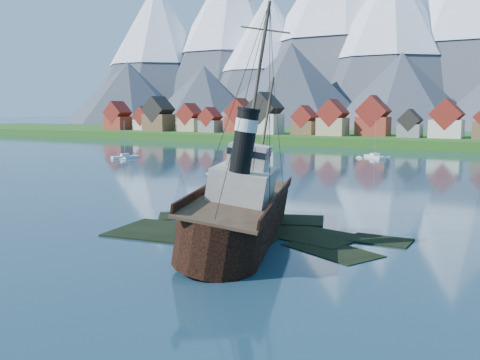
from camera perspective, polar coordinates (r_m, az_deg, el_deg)
The scene contains 9 objects.
ground at distance 57.50m, azimuth -1.27°, elevation -5.76°, with size 1400.00×1400.00×0.00m, color #183445.
shoal at distance 58.54m, azimuth 1.32°, elevation -5.87°, with size 31.71×21.24×1.14m.
shore_bank at distance 220.23m, azimuth 22.23°, elevation 3.59°, with size 600.00×80.00×3.20m, color #164A15.
seawall at distance 182.71m, azimuth 20.62°, elevation 2.95°, with size 600.00×2.50×2.00m, color #3F3D38.
town at distance 209.53m, azimuth 12.63°, elevation 6.25°, with size 250.96×16.69×17.30m.
tugboat_wreck at distance 55.63m, azimuth 0.51°, elevation -2.97°, with size 7.19×31.00×24.56m.
sailboat_a at distance 110.59m, azimuth -1.31°, elevation 0.82°, with size 5.76×8.36×10.20m.
sailboat_b at distance 147.82m, azimuth -12.17°, elevation 2.38°, with size 5.01×7.28×10.54m.
sailboat_c at distance 149.68m, azimuth 14.18°, elevation 2.38°, with size 7.43×7.49×10.87m.
Camera 1 is at (28.87, -47.92, 13.30)m, focal length 40.00 mm.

